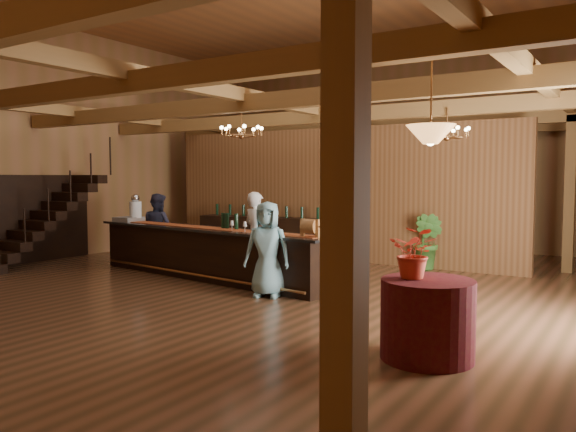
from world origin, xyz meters
The scene contains 26 objects.
floor centered at (0.00, 0.00, 0.00)m, with size 14.00×14.00×0.00m, color brown.
wall_back centered at (0.00, 7.00, 2.75)m, with size 12.00×0.10×5.50m, color #93603B.
wall_left centered at (-6.00, 0.00, 2.75)m, with size 0.10×14.00×5.50m, color #93603B.
beam_grid centered at (0.00, 0.51, 3.24)m, with size 11.90×13.90×0.39m.
support_posts centered at (0.00, -0.50, 1.60)m, with size 9.20×10.20×3.20m.
partition_wall centered at (-0.50, 3.50, 1.55)m, with size 9.00×0.18×3.10m, color brown.
staircase centered at (-5.45, -0.74, 1.00)m, with size 1.00×2.80×2.00m.
backroom_boxes centered at (-0.29, 5.50, 0.53)m, with size 4.10×0.60×1.10m.
tasting_bar centered at (-1.29, -0.06, 0.50)m, with size 5.92×1.47×0.99m.
beverage_dispenser centered at (-3.58, 0.28, 1.27)m, with size 0.26×0.26×0.60m.
glass_rack_tray centered at (-3.72, 0.20, 1.03)m, with size 0.50×0.50×0.10m, color gray.
raffle_drum centered at (1.28, -0.43, 1.16)m, with size 0.34×0.24×0.30m.
bar_bottle_0 centered at (-0.88, 0.00, 1.13)m, with size 0.07×0.07×0.30m, color black.
bar_bottle_1 centered at (-0.78, -0.01, 1.13)m, with size 0.07×0.07×0.30m, color black.
bar_bottle_2 centered at (-0.53, -0.04, 1.13)m, with size 0.07×0.07×0.30m, color black.
backbar_shelf centered at (-2.12, 3.10, 0.48)m, with size 3.44×0.54×0.97m, color black.
round_table centered at (3.92, -2.41, 0.43)m, with size 1.00×1.00×0.86m, color #4B1913.
chandelier_left centered at (-0.70, 0.34, 2.83)m, with size 0.80×0.80×0.53m.
chandelier_right centered at (2.76, 1.88, 2.75)m, with size 0.80×0.80×0.60m.
pendant_lamp centered at (3.92, -2.41, 2.40)m, with size 0.52×0.52×0.90m.
bartender centered at (-0.60, 0.66, 0.83)m, with size 0.61×0.40×1.66m, color white.
staff_second centered at (-3.41, 0.78, 0.79)m, with size 0.77×0.60×1.59m, color #26273C.
guest centered at (0.67, -0.76, 0.78)m, with size 0.76×0.50×1.56m, color #7EB4BF.
floor_plant centered at (1.97, 3.27, 0.60)m, with size 0.66×0.53×1.20m, color #3C7529.
table_flowers centered at (3.77, -2.44, 1.15)m, with size 0.51×0.44×0.57m, color red.
table_vase centered at (3.79, -2.43, 1.00)m, with size 0.14×0.14×0.28m, color #AD7644.
Camera 1 is at (5.87, -8.19, 1.96)m, focal length 35.00 mm.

